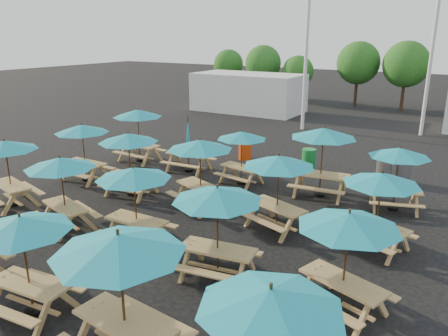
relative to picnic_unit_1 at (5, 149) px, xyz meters
The scene contains 31 objects.
ground 6.77m from the picnic_unit_1, 27.15° to the left, with size 120.00×120.00×0.00m, color black.
picnic_unit_1 is the anchor object (origin of this frame).
picnic_unit_2 3.17m from the picnic_unit_1, 88.93° to the left, with size 2.11×2.11×2.30m.
picnic_unit_3 6.38m from the picnic_unit_1, 89.75° to the left, with size 2.30×2.30×2.43m.
picnic_unit_5 3.09m from the picnic_unit_1, ahead, with size 2.52×2.52×2.25m.
picnic_unit_6 3.99m from the picnic_unit_1, 46.27° to the left, with size 2.30×2.30×2.32m.
picnic_unit_7 7.00m from the picnic_unit_1, 65.70° to the left, with size 1.99×1.77×2.40m.
picnic_unit_8 6.86m from the picnic_unit_1, 30.54° to the right, with size 2.23×2.23×2.24m.
picnic_unit_9 5.60m from the picnic_unit_1, ahead, with size 2.12×2.12×2.26m.
picnic_unit_10 6.45m from the picnic_unit_1, 30.02° to the left, with size 2.74×2.74×2.38m.
picnic_unit_11 8.23m from the picnic_unit_1, 47.56° to the left, with size 2.22×2.22×2.11m.
picnic_unit_12 9.23m from the picnic_unit_1, 22.00° to the right, with size 2.47×2.47×2.52m.
picnic_unit_13 8.45m from the picnic_unit_1, ahead, with size 2.42×2.42×2.32m.
picnic_unit_14 9.02m from the picnic_unit_1, 19.36° to the left, with size 2.65×2.65×2.32m.
picnic_unit_15 10.74m from the picnic_unit_1, 36.41° to the left, with size 2.58×2.58×2.54m.
picnic_unit_16 11.77m from the picnic_unit_1, 16.48° to the right, with size 2.42×2.42×2.34m.
picnic_unit_17 11.42m from the picnic_unit_1, ahead, with size 2.63×2.63×2.30m.
picnic_unit_18 11.78m from the picnic_unit_1, 15.83° to the left, with size 2.48×2.48×2.21m.
picnic_unit_19 12.90m from the picnic_unit_1, 29.82° to the left, with size 2.50×2.50×2.16m.
waste_bin_0 10.13m from the picnic_unit_1, 66.42° to the left, with size 0.59×0.59×0.96m, color #E0400D.
waste_bin_1 11.67m from the picnic_unit_1, 51.61° to the left, with size 0.59×0.59×0.96m, color #178033.
waste_bin_2 13.86m from the picnic_unit_1, 41.85° to the left, with size 0.59×0.59×0.96m, color gray.
waste_bin_3 14.56m from the picnic_unit_1, 40.95° to the left, with size 0.59×0.59×0.96m, color gray.
mast_0 17.82m from the picnic_unit_1, 77.51° to the left, with size 0.20×0.20×12.00m, color silver.
mast_1 21.92m from the picnic_unit_1, 61.58° to the left, with size 0.20×0.20×12.00m, color silver.
event_tent_0 21.08m from the picnic_unit_1, 96.11° to the left, with size 8.00×4.00×2.80m, color silver.
tree_0 29.41m from the picnic_unit_1, 106.43° to the left, with size 2.80×2.80×4.24m.
tree_1 27.17m from the picnic_unit_1, 98.45° to the left, with size 3.11×3.11×4.72m.
tree_2 26.62m from the picnic_unit_1, 91.36° to the left, with size 2.59×2.59×3.93m.
tree_3 27.99m from the picnic_unit_1, 81.77° to the left, with size 3.36×3.36×5.09m.
tree_4 28.30m from the picnic_unit_1, 74.29° to the left, with size 3.41×3.41×5.17m.
Camera 1 is at (7.70, -11.06, 5.66)m, focal length 35.00 mm.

